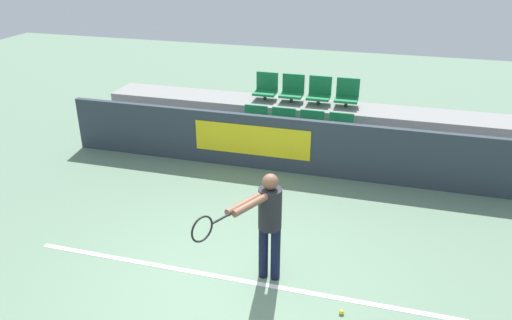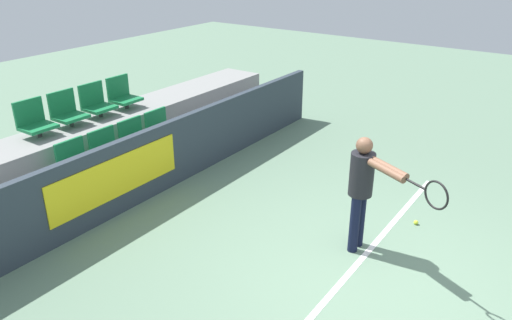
% 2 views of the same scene
% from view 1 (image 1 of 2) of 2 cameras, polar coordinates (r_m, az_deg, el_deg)
% --- Properties ---
extents(ground_plane, '(30.00, 30.00, 0.00)m').
position_cam_1_polar(ground_plane, '(6.83, -3.32, -14.94)').
color(ground_plane, slate).
extents(court_baseline, '(6.05, 0.08, 0.01)m').
position_cam_1_polar(court_baseline, '(7.04, -2.53, -13.45)').
color(court_baseline, white).
rests_on(court_baseline, ground).
extents(barrier_wall, '(9.28, 0.14, 1.12)m').
position_cam_1_polar(barrier_wall, '(9.71, 3.75, 1.68)').
color(barrier_wall, '#2D3842').
rests_on(barrier_wall, ground).
extents(bleacher_tier_front, '(8.88, 0.92, 0.47)m').
position_cam_1_polar(bleacher_tier_front, '(10.32, 4.41, 1.15)').
color(bleacher_tier_front, gray).
rests_on(bleacher_tier_front, ground).
extents(bleacher_tier_middle, '(8.88, 0.92, 0.94)m').
position_cam_1_polar(bleacher_tier_middle, '(11.08, 5.42, 4.10)').
color(bleacher_tier_middle, gray).
rests_on(bleacher_tier_middle, ground).
extents(stadium_chair_0, '(0.49, 0.42, 0.58)m').
position_cam_1_polar(stadium_chair_0, '(10.45, -0.16, 4.37)').
color(stadium_chair_0, '#333333').
rests_on(stadium_chair_0, bleacher_tier_front).
extents(stadium_chair_1, '(0.49, 0.42, 0.58)m').
position_cam_1_polar(stadium_chair_1, '(10.31, 3.02, 4.06)').
color(stadium_chair_1, '#333333').
rests_on(stadium_chair_1, bleacher_tier_front).
extents(stadium_chair_2, '(0.49, 0.42, 0.58)m').
position_cam_1_polar(stadium_chair_2, '(10.21, 6.28, 3.72)').
color(stadium_chair_2, '#333333').
rests_on(stadium_chair_2, bleacher_tier_front).
extents(stadium_chair_3, '(0.49, 0.42, 0.58)m').
position_cam_1_polar(stadium_chair_3, '(10.14, 9.59, 3.36)').
color(stadium_chair_3, '#333333').
rests_on(stadium_chair_3, bleacher_tier_front).
extents(stadium_chair_4, '(0.49, 0.42, 0.58)m').
position_cam_1_polar(stadium_chair_4, '(11.14, 1.14, 8.23)').
color(stadium_chair_4, '#333333').
rests_on(stadium_chair_4, bleacher_tier_middle).
extents(stadium_chair_5, '(0.49, 0.42, 0.58)m').
position_cam_1_polar(stadium_chair_5, '(11.02, 4.16, 7.97)').
color(stadium_chair_5, '#333333').
rests_on(stadium_chair_5, bleacher_tier_middle).
extents(stadium_chair_6, '(0.49, 0.42, 0.58)m').
position_cam_1_polar(stadium_chair_6, '(10.92, 7.24, 7.68)').
color(stadium_chair_6, '#333333').
rests_on(stadium_chair_6, bleacher_tier_middle).
extents(stadium_chair_7, '(0.49, 0.42, 0.58)m').
position_cam_1_polar(stadium_chair_7, '(10.85, 10.36, 7.37)').
color(stadium_chair_7, '#333333').
rests_on(stadium_chair_7, bleacher_tier_middle).
extents(tennis_player, '(0.75, 1.35, 1.58)m').
position_cam_1_polar(tennis_player, '(6.49, 1.19, -6.71)').
color(tennis_player, black).
rests_on(tennis_player, ground).
extents(tennis_ball, '(0.07, 0.07, 0.07)m').
position_cam_1_polar(tennis_ball, '(6.58, 9.75, -16.75)').
color(tennis_ball, '#CCDB33').
rests_on(tennis_ball, ground).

